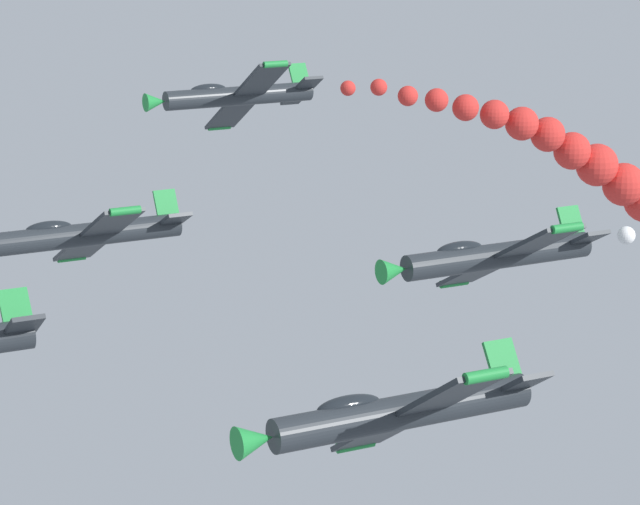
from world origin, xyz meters
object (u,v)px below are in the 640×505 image
object	(u,v)px
airplane_left_inner	(398,412)
airplane_left_outer	(495,256)
airplane_right_inner	(84,234)
airplane_trailing	(236,96)

from	to	relation	value
airplane_left_inner	airplane_left_outer	bearing A→B (deg)	-43.98
airplane_right_inner	airplane_trailing	xyz separation A→B (m)	(12.03, -13.15, 4.10)
airplane_left_inner	airplane_right_inner	distance (m)	26.38
airplane_right_inner	airplane_trailing	size ratio (longest dim) A/B	1.00
airplane_left_inner	airplane_left_outer	xyz separation A→B (m)	(12.33, -11.90, 0.79)
airplane_right_inner	airplane_left_outer	size ratio (longest dim) A/B	1.00
airplane_right_inner	airplane_trailing	distance (m)	18.29
airplane_right_inner	airplane_left_outer	bearing A→B (deg)	-136.11
airplane_right_inner	airplane_left_outer	distance (m)	19.44
airplane_right_inner	airplane_left_inner	bearing A→B (deg)	-176.59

